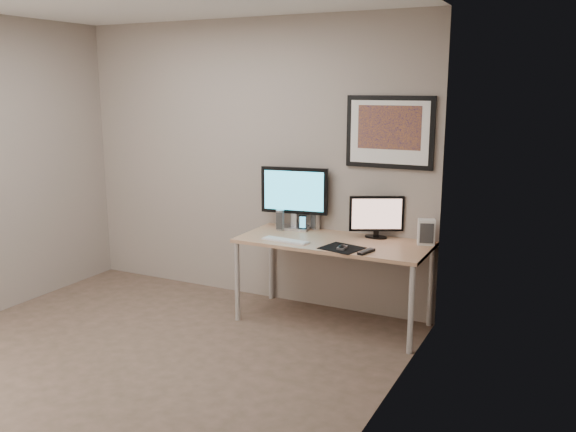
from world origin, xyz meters
The scene contains 14 objects.
floor centered at (0.00, 0.00, 0.00)m, with size 3.60×3.60×0.00m, color #4C4030.
room centered at (0.00, 0.45, 1.64)m, with size 3.60×3.60×3.60m.
desk centered at (1.00, 1.35, 0.66)m, with size 1.60×0.70×0.73m.
framed_art centered at (1.35, 1.68, 1.62)m, with size 0.75×0.04×0.60m.
monitor_large centered at (0.52, 1.59, 1.04)m, with size 0.61×0.24×0.56m.
monitor_tv centered at (1.29, 1.59, 0.92)m, with size 0.42×0.23×0.36m.
speaker_left centered at (0.43, 1.48, 0.82)m, with size 0.07×0.07×0.19m, color #B7B7BC.
speaker_right centered at (0.70, 1.65, 0.82)m, with size 0.07×0.07×0.18m, color #B7B7BC.
phone_dock centered at (0.62, 1.54, 0.80)m, with size 0.07×0.07×0.15m, color black.
keyboard centered at (0.65, 1.15, 0.74)m, with size 0.42×0.11×0.01m, color silver.
mousepad centered at (1.15, 1.14, 0.73)m, with size 0.30×0.27×0.00m, color black.
mouse centered at (1.17, 1.12, 0.75)m, with size 0.06×0.10×0.03m, color black.
remote centered at (1.37, 1.10, 0.74)m, with size 0.05×0.19×0.02m, color black.
fan_unit centered at (1.72, 1.57, 0.83)m, with size 0.14×0.10×0.21m, color silver.
Camera 1 is at (2.85, -3.24, 2.00)m, focal length 38.00 mm.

